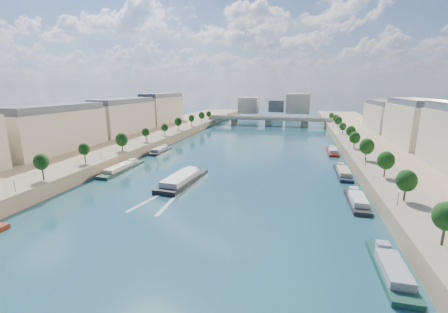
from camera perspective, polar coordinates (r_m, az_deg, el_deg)
The scene contains 17 objects.
ground at distance 142.54m, azimuth 2.75°, elevation -1.06°, with size 700.00×700.00×0.00m, color #0D293A.
quay_left at distance 170.81m, azimuth -21.66°, elevation 1.26°, with size 44.00×520.00×5.00m, color #9E8460.
quay_right at distance 146.59m, azimuth 31.57°, elevation -1.63°, with size 44.00×520.00×5.00m, color #9E8460.
pave_left at distance 162.11m, azimuth -17.41°, elevation 1.91°, with size 14.00×520.00×0.10m, color gray.
pave_right at distance 142.11m, azimuth 25.94°, elevation -0.35°, with size 14.00×520.00×0.10m, color gray.
trees_left at distance 161.86m, azimuth -16.57°, elevation 3.91°, with size 4.80×268.80×8.26m.
trees_right at distance 150.31m, azimuth 24.65°, elevation 2.57°, with size 4.80×268.80×8.26m.
lamps_left at distance 150.93m, azimuth -17.96°, elevation 2.13°, with size 0.36×200.36×4.28m.
lamps_right at distance 145.49m, azimuth 23.93°, elevation 1.24°, with size 0.36×200.36×4.28m.
buildings_left at distance 186.00m, azimuth -23.17°, elevation 6.39°, with size 16.00×226.00×23.20m.
buildings_right at distance 159.75m, azimuth 35.36°, elevation 4.07°, with size 16.00×226.00×23.20m.
skyline at distance 356.44m, azimuth 10.32°, elevation 9.70°, with size 79.00×42.00×22.00m.
bridge at distance 279.52m, azimuth 8.48°, elevation 6.89°, with size 112.00×12.00×8.15m.
tour_barge at distance 112.91m, azimuth -7.90°, elevation -4.41°, with size 10.66×30.46×4.06m.
wake at distance 99.00m, azimuth -11.45°, elevation -7.81°, with size 10.75×26.03×0.04m.
moored_barges_left at distance 112.62m, azimuth -27.02°, elevation -5.99°, with size 5.00×150.50×3.60m.
moored_barges_right at distance 100.15m, azimuth 24.12°, elevation -7.99°, with size 5.00×167.73×3.60m.
Camera 1 is at (26.69, -35.56, 35.05)m, focal length 24.00 mm.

